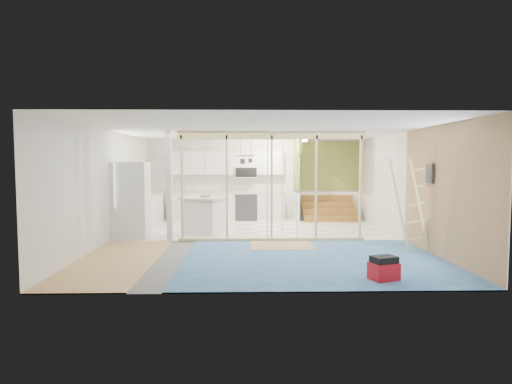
{
  "coord_description": "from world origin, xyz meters",
  "views": [
    {
      "loc": [
        -0.29,
        -10.0,
        1.88
      ],
      "look_at": [
        -0.05,
        0.6,
        1.13
      ],
      "focal_mm": 30.0,
      "sensor_mm": 36.0,
      "label": 1
    }
  ],
  "objects_px": {
    "fridge": "(132,201)",
    "ladder": "(412,204)",
    "island": "(204,216)",
    "toolbox": "(384,269)"
  },
  "relations": [
    {
      "from": "fridge",
      "to": "ladder",
      "type": "distance_m",
      "value": 6.47
    },
    {
      "from": "fridge",
      "to": "island",
      "type": "relative_size",
      "value": 1.49
    },
    {
      "from": "island",
      "to": "ladder",
      "type": "xyz_separation_m",
      "value": [
        4.55,
        -2.32,
        0.52
      ]
    },
    {
      "from": "ladder",
      "to": "island",
      "type": "bearing_deg",
      "value": 172.81
    },
    {
      "from": "toolbox",
      "to": "fridge",
      "type": "bearing_deg",
      "value": 123.07
    },
    {
      "from": "fridge",
      "to": "toolbox",
      "type": "bearing_deg",
      "value": -39.3
    },
    {
      "from": "fridge",
      "to": "ladder",
      "type": "bearing_deg",
      "value": -16.56
    },
    {
      "from": "toolbox",
      "to": "ladder",
      "type": "bearing_deg",
      "value": 40.44
    },
    {
      "from": "island",
      "to": "toolbox",
      "type": "distance_m",
      "value": 5.58
    },
    {
      "from": "toolbox",
      "to": "ladder",
      "type": "distance_m",
      "value": 2.65
    }
  ]
}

